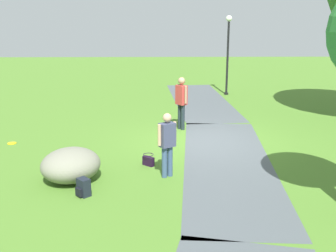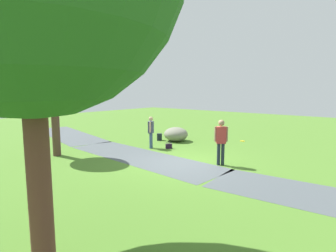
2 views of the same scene
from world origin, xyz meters
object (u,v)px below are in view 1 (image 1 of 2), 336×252
object	(u,v)px
handbag_on_grass	(148,160)
backpack_by_boulder	(83,188)
man_near_boulder	(181,99)
lawn_boulder	(71,165)
frisbee_on_grass	(12,143)
lamp_post	(228,47)
woman_with_handbag	(167,141)

from	to	relation	value
handbag_on_grass	backpack_by_boulder	distance (m)	2.30
handbag_on_grass	man_near_boulder	bearing A→B (deg)	163.62
lawn_boulder	frisbee_on_grass	xyz separation A→B (m)	(-2.93, -2.40, -0.39)
man_near_boulder	frisbee_on_grass	distance (m)	5.54
frisbee_on_grass	lamp_post	bearing A→B (deg)	134.53
backpack_by_boulder	frisbee_on_grass	xyz separation A→B (m)	(-3.80, -2.84, -0.18)
lamp_post	lawn_boulder	distance (m)	11.87
backpack_by_boulder	man_near_boulder	bearing A→B (deg)	155.80
woman_with_handbag	backpack_by_boulder	bearing A→B (deg)	-59.61
lawn_boulder	man_near_boulder	world-z (taller)	man_near_boulder
frisbee_on_grass	lawn_boulder	bearing A→B (deg)	39.34
woman_with_handbag	frisbee_on_grass	bearing A→B (deg)	-120.06
backpack_by_boulder	frisbee_on_grass	distance (m)	4.74
lamp_post	frisbee_on_grass	world-z (taller)	lamp_post
lawn_boulder	backpack_by_boulder	xyz separation A→B (m)	(0.86, 0.43, -0.20)
woman_with_handbag	lawn_boulder	bearing A→B (deg)	-84.50
frisbee_on_grass	woman_with_handbag	bearing A→B (deg)	59.94
lawn_boulder	woman_with_handbag	bearing A→B (deg)	95.50
man_near_boulder	handbag_on_grass	xyz separation A→B (m)	(3.47, -1.02, -0.90)
lamp_post	lawn_boulder	world-z (taller)	lamp_post
lamp_post	woman_with_handbag	world-z (taller)	lamp_post
lawn_boulder	woman_with_handbag	xyz separation A→B (m)	(-0.22, 2.28, 0.52)
woman_with_handbag	man_near_boulder	bearing A→B (deg)	172.72
lamp_post	man_near_boulder	distance (m)	6.62
handbag_on_grass	backpack_by_boulder	size ratio (longest dim) A/B	0.96
lamp_post	frisbee_on_grass	size ratio (longest dim) A/B	13.71
man_near_boulder	handbag_on_grass	distance (m)	3.73
lawn_boulder	man_near_boulder	size ratio (longest dim) A/B	1.10
woman_with_handbag	handbag_on_grass	world-z (taller)	woman_with_handbag
lawn_boulder	lamp_post	bearing A→B (deg)	153.31
handbag_on_grass	frisbee_on_grass	distance (m)	4.64
man_near_boulder	backpack_by_boulder	distance (m)	5.89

